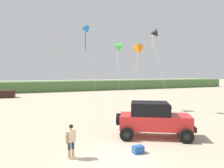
{
  "coord_description": "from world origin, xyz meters",
  "views": [
    {
      "loc": [
        -4.16,
        -9.31,
        4.17
      ],
      "look_at": [
        0.84,
        2.83,
        3.47
      ],
      "focal_mm": 35.34,
      "sensor_mm": 36.0,
      "label": 1
    }
  ],
  "objects_px": {
    "kite_yellow_diamond": "(119,48)",
    "kite_white_parafoil": "(87,31)",
    "distant_sedan": "(1,94)",
    "kite_green_box": "(138,51)",
    "jeep": "(154,119)",
    "kite_red_delta": "(154,33)",
    "person_watching": "(71,139)",
    "cooler_box": "(138,150)"
  },
  "relations": [
    {
      "from": "kite_yellow_diamond",
      "to": "kite_white_parafoil",
      "type": "bearing_deg",
      "value": -165.09
    },
    {
      "from": "distant_sedan",
      "to": "kite_green_box",
      "type": "xyz_separation_m",
      "value": [
        14.9,
        -18.99,
        5.88
      ]
    },
    {
      "from": "distant_sedan",
      "to": "kite_green_box",
      "type": "bearing_deg",
      "value": -44.32
    },
    {
      "from": "jeep",
      "to": "kite_green_box",
      "type": "relative_size",
      "value": 0.69
    },
    {
      "from": "jeep",
      "to": "kite_green_box",
      "type": "height_order",
      "value": "kite_green_box"
    },
    {
      "from": "kite_yellow_diamond",
      "to": "kite_red_delta",
      "type": "height_order",
      "value": "kite_red_delta"
    },
    {
      "from": "person_watching",
      "to": "kite_yellow_diamond",
      "type": "distance_m",
      "value": 17.11
    },
    {
      "from": "jeep",
      "to": "person_watching",
      "type": "distance_m",
      "value": 5.82
    },
    {
      "from": "cooler_box",
      "to": "kite_green_box",
      "type": "distance_m",
      "value": 14.29
    },
    {
      "from": "distant_sedan",
      "to": "kite_white_parafoil",
      "type": "relative_size",
      "value": 0.46
    },
    {
      "from": "jeep",
      "to": "kite_red_delta",
      "type": "relative_size",
      "value": 0.57
    },
    {
      "from": "cooler_box",
      "to": "kite_green_box",
      "type": "height_order",
      "value": "kite_green_box"
    },
    {
      "from": "kite_yellow_diamond",
      "to": "kite_red_delta",
      "type": "bearing_deg",
      "value": -65.12
    },
    {
      "from": "jeep",
      "to": "kite_red_delta",
      "type": "height_order",
      "value": "kite_red_delta"
    },
    {
      "from": "jeep",
      "to": "distant_sedan",
      "type": "xyz_separation_m",
      "value": [
        -10.95,
        28.11,
        -0.6
      ]
    },
    {
      "from": "kite_green_box",
      "to": "kite_white_parafoil",
      "type": "relative_size",
      "value": 0.8
    },
    {
      "from": "person_watching",
      "to": "kite_white_parafoil",
      "type": "height_order",
      "value": "kite_white_parafoil"
    },
    {
      "from": "kite_white_parafoil",
      "to": "kite_green_box",
      "type": "bearing_deg",
      "value": -19.35
    },
    {
      "from": "kite_green_box",
      "to": "kite_red_delta",
      "type": "distance_m",
      "value": 2.43
    },
    {
      "from": "cooler_box",
      "to": "kite_white_parafoil",
      "type": "relative_size",
      "value": 0.06
    },
    {
      "from": "kite_green_box",
      "to": "kite_white_parafoil",
      "type": "bearing_deg",
      "value": 160.65
    },
    {
      "from": "kite_green_box",
      "to": "cooler_box",
      "type": "bearing_deg",
      "value": -119.17
    },
    {
      "from": "jeep",
      "to": "person_watching",
      "type": "relative_size",
      "value": 2.99
    },
    {
      "from": "jeep",
      "to": "kite_yellow_diamond",
      "type": "height_order",
      "value": "kite_yellow_diamond"
    },
    {
      "from": "jeep",
      "to": "kite_red_delta",
      "type": "bearing_deg",
      "value": 57.34
    },
    {
      "from": "distant_sedan",
      "to": "kite_white_parafoil",
      "type": "xyz_separation_m",
      "value": [
        9.67,
        -17.15,
        7.99
      ]
    },
    {
      "from": "jeep",
      "to": "distant_sedan",
      "type": "height_order",
      "value": "jeep"
    },
    {
      "from": "kite_red_delta",
      "to": "distant_sedan",
      "type": "bearing_deg",
      "value": 127.95
    },
    {
      "from": "kite_green_box",
      "to": "kite_white_parafoil",
      "type": "xyz_separation_m",
      "value": [
        -5.23,
        1.84,
        2.11
      ]
    },
    {
      "from": "kite_yellow_diamond",
      "to": "kite_green_box",
      "type": "distance_m",
      "value": 3.17
    },
    {
      "from": "cooler_box",
      "to": "distant_sedan",
      "type": "distance_m",
      "value": 31.41
    },
    {
      "from": "cooler_box",
      "to": "distant_sedan",
      "type": "xyz_separation_m",
      "value": [
        -8.65,
        30.2,
        0.41
      ]
    },
    {
      "from": "person_watching",
      "to": "kite_red_delta",
      "type": "height_order",
      "value": "kite_red_delta"
    },
    {
      "from": "distant_sedan",
      "to": "cooler_box",
      "type": "bearing_deg",
      "value": -66.47
    },
    {
      "from": "kite_green_box",
      "to": "kite_white_parafoil",
      "type": "distance_m",
      "value": 5.93
    },
    {
      "from": "cooler_box",
      "to": "kite_yellow_diamond",
      "type": "xyz_separation_m",
      "value": [
        5.23,
        14.16,
        6.81
      ]
    },
    {
      "from": "kite_green_box",
      "to": "person_watching",
      "type": "bearing_deg",
      "value": -132.24
    },
    {
      "from": "cooler_box",
      "to": "kite_white_parafoil",
      "type": "bearing_deg",
      "value": 82.74
    },
    {
      "from": "person_watching",
      "to": "distant_sedan",
      "type": "xyz_separation_m",
      "value": [
        -5.31,
        29.55,
        -0.34
      ]
    },
    {
      "from": "person_watching",
      "to": "kite_yellow_diamond",
      "type": "xyz_separation_m",
      "value": [
        8.57,
        13.52,
        6.06
      ]
    },
    {
      "from": "person_watching",
      "to": "cooler_box",
      "type": "xyz_separation_m",
      "value": [
        3.34,
        -0.64,
        -0.75
      ]
    },
    {
      "from": "jeep",
      "to": "kite_white_parafoil",
      "type": "height_order",
      "value": "kite_white_parafoil"
    }
  ]
}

